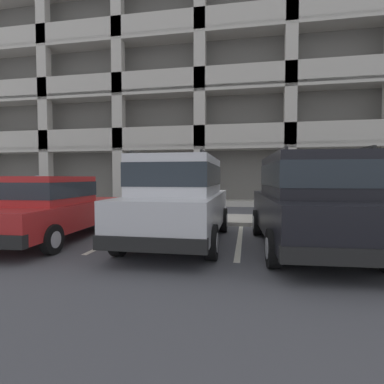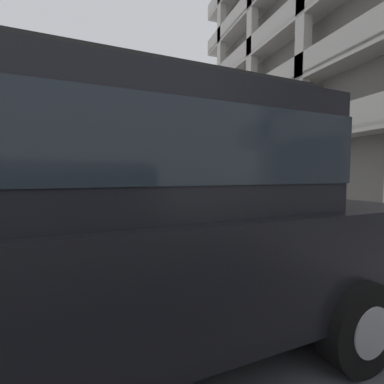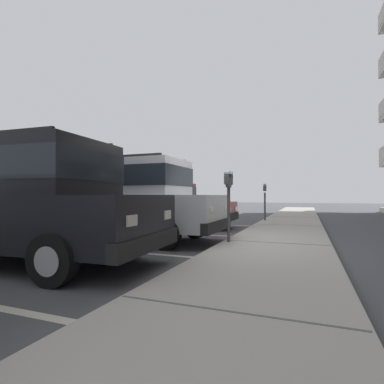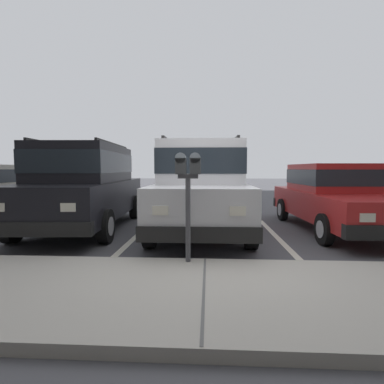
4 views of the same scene
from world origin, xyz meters
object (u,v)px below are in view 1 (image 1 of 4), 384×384
at_px(red_sedan, 51,206).
at_px(parking_garage, 212,69).
at_px(silver_suv, 180,196).
at_px(dark_hatchback, 308,198).
at_px(parking_meter_far, 37,190).
at_px(parking_meter_near, 202,186).

xyz_separation_m(red_sedan, parking_garage, (2.14, 14.55, 8.21)).
relative_size(silver_suv, red_sedan, 1.05).
relative_size(silver_suv, dark_hatchback, 0.98).
bearing_deg(dark_hatchback, parking_meter_far, 158.44).
xyz_separation_m(dark_hatchback, parking_garage, (-3.74, 14.39, 7.95)).
distance_m(parking_meter_near, parking_meter_far, 5.92).
bearing_deg(parking_meter_near, parking_garage, 95.33).
distance_m(dark_hatchback, parking_meter_far, 9.04).
height_order(parking_meter_far, parking_garage, parking_garage).
bearing_deg(parking_garage, parking_meter_near, -84.67).
distance_m(dark_hatchback, parking_garage, 16.86).
bearing_deg(silver_suv, parking_meter_far, 155.33).
relative_size(parking_meter_near, parking_garage, 0.05).
distance_m(dark_hatchback, parking_meter_near, 3.91).
bearing_deg(parking_meter_far, red_sedan, -48.05).
bearing_deg(red_sedan, silver_suv, 4.87).
distance_m(parking_meter_far, parking_garage, 14.83).
height_order(red_sedan, parking_meter_near, parking_meter_near).
bearing_deg(parking_garage, dark_hatchback, -75.43).
bearing_deg(parking_garage, red_sedan, -98.39).
xyz_separation_m(red_sedan, parking_meter_far, (-2.70, 3.00, 0.26)).
bearing_deg(parking_garage, silver_suv, -86.17).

